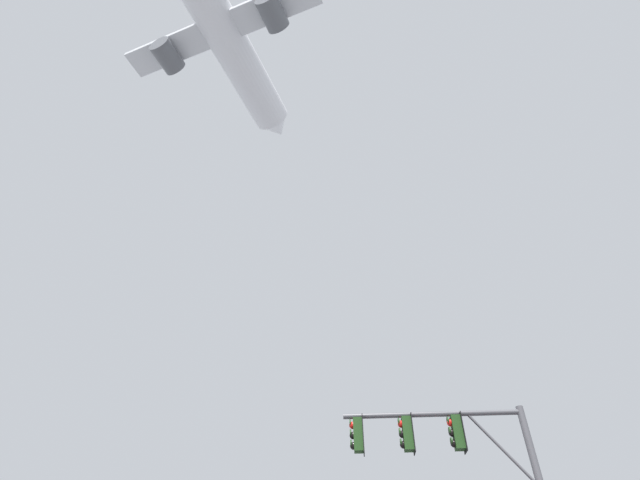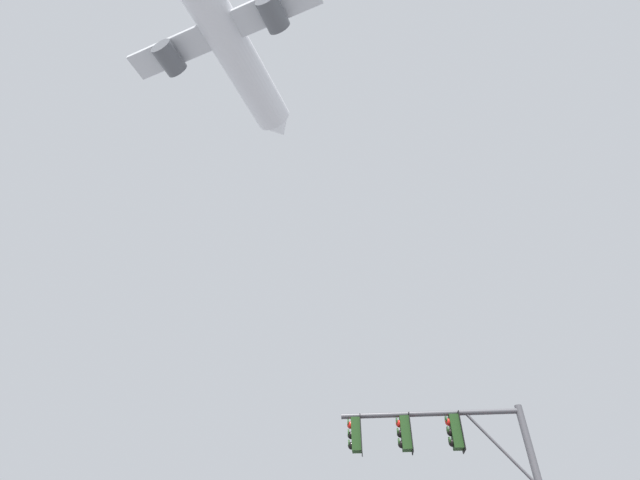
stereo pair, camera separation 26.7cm
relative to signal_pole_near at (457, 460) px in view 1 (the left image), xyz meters
The scene contains 2 objects.
signal_pole_near is the anchor object (origin of this frame).
airplane 47.47m from the signal_pole_near, 138.73° to the left, with size 20.83×26.98×7.77m.
Camera 1 is at (-1.04, -4.25, 1.31)m, focal length 25.92 mm.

